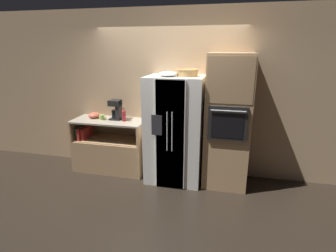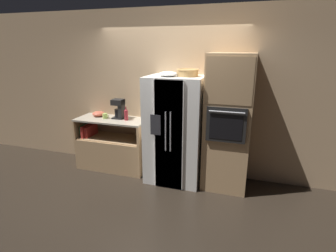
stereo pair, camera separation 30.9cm
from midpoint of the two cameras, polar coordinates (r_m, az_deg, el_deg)
ground_plane at (r=4.61m, az=-3.06°, el=-11.39°), size 20.00×20.00×0.00m
wall_back at (r=4.57m, az=-1.70°, el=7.06°), size 12.00×0.06×2.80m
counter_left at (r=4.95m, az=-14.23°, el=-5.41°), size 1.28×0.56×0.94m
refrigerator at (r=4.28m, az=-0.59°, el=-0.89°), size 0.90×0.75×1.74m
wall_oven at (r=4.16m, az=10.77°, el=0.83°), size 0.68×0.70×2.10m
wicker_basket at (r=4.09m, az=2.04°, el=11.62°), size 0.34×0.34×0.11m
fruit_bowl at (r=4.07m, az=-2.24°, el=11.27°), size 0.29×0.29×0.08m
bottle_tall at (r=4.60m, az=-11.49°, el=2.33°), size 0.07×0.07×0.24m
mug at (r=4.80m, az=-15.99°, el=1.83°), size 0.12×0.09×0.09m
mixing_bowl at (r=4.97m, az=-17.46°, el=2.26°), size 0.22×0.22×0.09m
coffee_maker at (r=4.71m, az=-13.03°, el=3.62°), size 0.20×0.18×0.35m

